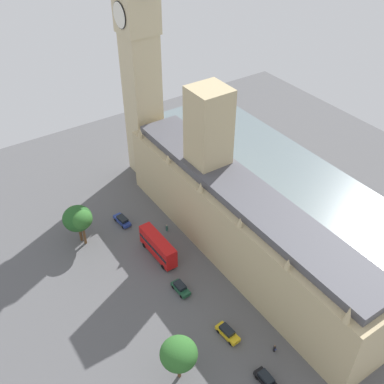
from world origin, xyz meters
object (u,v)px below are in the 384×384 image
object	(u,v)px
clock_tower	(140,57)
car_blue_opposite_hall	(122,220)
plane_tree_far_end	(81,220)
street_lamp_slot_10	(72,212)
car_dark_green_kerbside	(181,288)
pedestrian_corner	(274,348)
car_black_trailing	(267,380)
plane_tree_under_trees	(77,218)
parliament_building	(238,217)
car_yellow_cab_midblock	(227,333)
plane_tree_leading	(179,354)
double_decker_bus_near_tower	(158,246)
pedestrian_by_river_gate	(167,228)

from	to	relation	value
clock_tower	car_blue_opposite_hall	bearing A→B (deg)	45.67
plane_tree_far_end	street_lamp_slot_10	size ratio (longest dim) A/B	1.49
car_dark_green_kerbside	pedestrian_corner	distance (m)	20.17
car_black_trailing	plane_tree_far_end	xyz separation A→B (m)	(10.80, -44.66, 5.67)
clock_tower	pedestrian_corner	world-z (taller)	clock_tower
car_blue_opposite_hall	clock_tower	bearing A→B (deg)	40.45
plane_tree_under_trees	car_dark_green_kerbside	bearing A→B (deg)	113.25
parliament_building	car_blue_opposite_hall	distance (m)	26.80
car_blue_opposite_hall	pedestrian_corner	xyz separation A→B (m)	(-6.38, 42.43, -0.20)
car_black_trailing	plane_tree_under_trees	size ratio (longest dim) A/B	0.52
car_yellow_cab_midblock	plane_tree_leading	bearing A→B (deg)	3.67
pedestrian_corner	double_decker_bus_near_tower	bearing A→B (deg)	-80.74
street_lamp_slot_10	pedestrian_corner	bearing A→B (deg)	108.02
car_dark_green_kerbside	plane_tree_far_end	distance (m)	24.54
pedestrian_corner	plane_tree_leading	world-z (taller)	plane_tree_leading
plane_tree_under_trees	car_yellow_cab_midblock	bearing A→B (deg)	107.54
car_dark_green_kerbside	car_yellow_cab_midblock	bearing A→B (deg)	94.27
car_blue_opposite_hall	pedestrian_corner	distance (m)	42.91
car_black_trailing	plane_tree_under_trees	distance (m)	47.59
double_decker_bus_near_tower	car_black_trailing	distance (m)	33.17
plane_tree_leading	street_lamp_slot_10	distance (m)	42.55
clock_tower	car_yellow_cab_midblock	size ratio (longest dim) A/B	11.97
car_black_trailing	pedestrian_corner	distance (m)	6.01
car_yellow_cab_midblock	plane_tree_under_trees	distance (m)	37.89
car_yellow_cab_midblock	plane_tree_under_trees	bearing A→B (deg)	-77.63
car_blue_opposite_hall	plane_tree_under_trees	xyz separation A→B (m)	(9.61, 0.02, 5.15)
clock_tower	car_black_trailing	world-z (taller)	clock_tower
car_dark_green_kerbside	plane_tree_far_end	world-z (taller)	plane_tree_far_end
pedestrian_by_river_gate	plane_tree_under_trees	size ratio (longest dim) A/B	0.19
car_blue_opposite_hall	double_decker_bus_near_tower	size ratio (longest dim) A/B	0.46
parliament_building	plane_tree_under_trees	world-z (taller)	parliament_building
double_decker_bus_near_tower	car_yellow_cab_midblock	distance (m)	23.01
street_lamp_slot_10	plane_tree_far_end	bearing A→B (deg)	88.18
clock_tower	car_black_trailing	xyz separation A→B (m)	(13.44, 61.32, -28.69)
car_blue_opposite_hall	car_dark_green_kerbside	world-z (taller)	same
plane_tree_leading	clock_tower	bearing A→B (deg)	-114.45
parliament_building	plane_tree_leading	distance (m)	30.20
pedestrian_corner	plane_tree_leading	bearing A→B (deg)	-17.70
pedestrian_by_river_gate	plane_tree_under_trees	world-z (taller)	plane_tree_under_trees
plane_tree_far_end	car_blue_opposite_hall	bearing A→B (deg)	-171.82
double_decker_bus_near_tower	pedestrian_by_river_gate	size ratio (longest dim) A/B	6.56
pedestrian_by_river_gate	plane_tree_far_end	world-z (taller)	plane_tree_far_end
parliament_building	street_lamp_slot_10	distance (m)	35.66
plane_tree_leading	car_blue_opposite_hall	bearing A→B (deg)	-103.55
car_blue_opposite_hall	plane_tree_far_end	world-z (taller)	plane_tree_far_end
pedestrian_corner	car_blue_opposite_hall	bearing A→B (deg)	-81.34
double_decker_bus_near_tower	car_yellow_cab_midblock	size ratio (longest dim) A/B	2.21
plane_tree_under_trees	plane_tree_leading	size ratio (longest dim) A/B	1.01
pedestrian_by_river_gate	plane_tree_leading	distance (m)	34.39
pedestrian_by_river_gate	pedestrian_corner	bearing A→B (deg)	85.36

